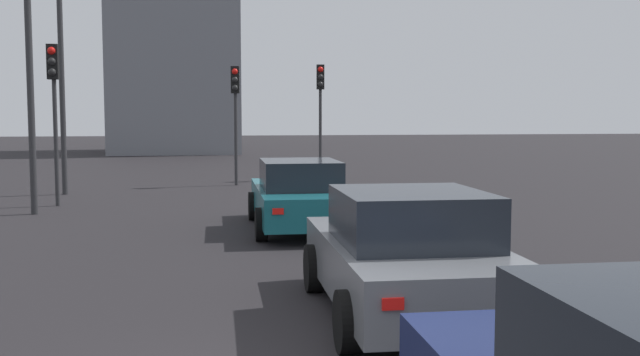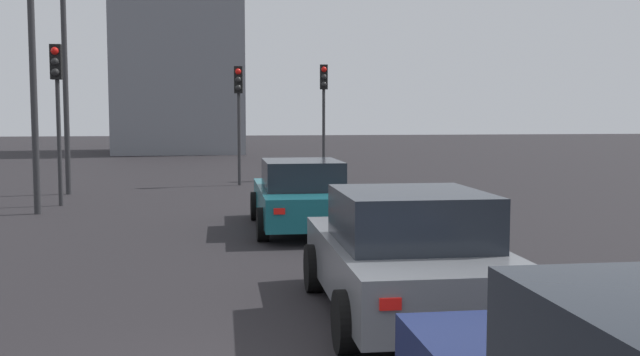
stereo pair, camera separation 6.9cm
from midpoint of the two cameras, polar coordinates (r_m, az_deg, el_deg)
car_teal_left_lead at (r=15.02m, az=-1.80°, el=-1.39°), size 4.59×2.04×1.45m
car_grey_left_second at (r=8.59m, az=6.67°, el=-6.07°), size 4.18×2.16×1.51m
traffic_light_near_left at (r=26.71m, az=-0.04°, el=6.39°), size 0.32×0.30×4.22m
traffic_light_near_right at (r=19.98m, az=-20.38°, el=6.50°), size 0.32×0.29×4.19m
traffic_light_far_left at (r=24.55m, az=-6.78°, el=6.14°), size 0.33×0.30×4.01m
street_lamp_kerbside at (r=22.97m, az=-19.85°, el=9.15°), size 0.56×0.36×7.03m
street_lamp_far at (r=18.68m, az=-22.17°, el=11.81°), size 0.56×0.36×8.09m
building_facade_left at (r=48.12m, az=-11.41°, el=10.22°), size 8.89×7.92×13.72m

